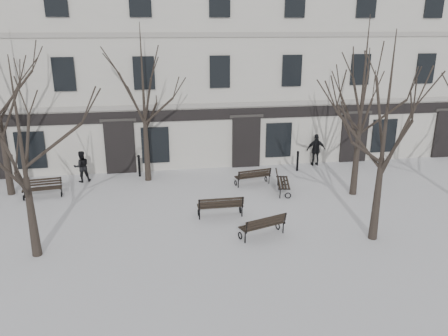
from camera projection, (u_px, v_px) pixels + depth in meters
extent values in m
plane|color=silver|center=(200.00, 231.00, 17.22)|extent=(100.00, 100.00, 0.00)
cube|color=#B9B5AB|center=(177.00, 63.00, 27.72)|extent=(40.00, 10.00, 11.00)
cube|color=#9B968E|center=(183.00, 106.00, 23.59)|extent=(40.00, 0.12, 0.25)
cube|color=#9B968E|center=(181.00, 35.00, 22.45)|extent=(40.00, 0.12, 0.25)
cube|color=black|center=(184.00, 115.00, 23.73)|extent=(40.00, 0.10, 0.60)
cube|color=black|center=(31.00, 150.00, 22.99)|extent=(1.50, 0.14, 2.00)
cube|color=black|center=(120.00, 147.00, 23.69)|extent=(1.60, 0.22, 2.90)
cube|color=#2D2B28|center=(118.00, 120.00, 23.19)|extent=(1.90, 0.08, 0.18)
cube|color=black|center=(155.00, 145.00, 23.98)|extent=(1.50, 0.14, 2.00)
cube|color=black|center=(246.00, 142.00, 24.76)|extent=(1.60, 0.22, 2.90)
cube|color=#2D2B28|center=(247.00, 116.00, 24.26)|extent=(1.90, 0.08, 0.18)
cube|color=black|center=(278.00, 140.00, 25.04)|extent=(1.50, 0.14, 2.00)
cube|color=black|center=(354.00, 138.00, 25.75)|extent=(1.60, 0.22, 2.90)
cube|color=#2D2B28|center=(356.00, 113.00, 25.24)|extent=(1.90, 0.08, 0.18)
cube|color=black|center=(384.00, 136.00, 26.03)|extent=(1.50, 0.14, 2.00)
cube|color=black|center=(446.00, 134.00, 26.66)|extent=(1.60, 0.22, 2.90)
cube|color=black|center=(64.00, 74.00, 22.10)|extent=(1.10, 0.14, 1.70)
cube|color=black|center=(144.00, 73.00, 22.71)|extent=(1.10, 0.14, 1.70)
cube|color=black|center=(220.00, 72.00, 23.32)|extent=(1.10, 0.14, 1.70)
cube|color=black|center=(220.00, 0.00, 22.20)|extent=(1.10, 0.14, 1.70)
cube|color=black|center=(292.00, 71.00, 23.93)|extent=(1.10, 0.14, 1.70)
cube|color=black|center=(295.00, 0.00, 22.81)|extent=(1.10, 0.14, 1.70)
cube|color=black|center=(360.00, 69.00, 24.53)|extent=(1.10, 0.14, 1.70)
cube|color=black|center=(367.00, 1.00, 23.42)|extent=(1.10, 0.14, 1.70)
cube|color=black|center=(425.00, 68.00, 25.14)|extent=(1.10, 0.14, 1.70)
cube|color=black|center=(435.00, 2.00, 24.03)|extent=(1.10, 0.14, 1.70)
cone|color=black|center=(32.00, 218.00, 15.00)|extent=(0.34, 0.34, 2.90)
cone|color=black|center=(377.00, 199.00, 16.17)|extent=(0.34, 0.34, 3.21)
cone|color=black|center=(6.00, 157.00, 20.46)|extent=(0.34, 0.34, 3.74)
cone|color=black|center=(147.00, 150.00, 22.47)|extent=(0.34, 0.34, 3.33)
cone|color=black|center=(356.00, 160.00, 20.54)|extent=(0.34, 0.34, 3.44)
torus|color=black|center=(278.00, 226.00, 17.35)|extent=(0.15, 0.30, 0.30)
cylinder|color=black|center=(283.00, 228.00, 17.01)|extent=(0.05, 0.05, 0.46)
cube|color=black|center=(281.00, 221.00, 17.09)|extent=(0.23, 0.55, 0.05)
torus|color=black|center=(240.00, 236.00, 16.56)|extent=(0.15, 0.30, 0.30)
cylinder|color=black|center=(245.00, 238.00, 16.23)|extent=(0.05, 0.05, 0.46)
cube|color=black|center=(243.00, 230.00, 16.31)|extent=(0.23, 0.55, 0.05)
cube|color=black|center=(259.00, 223.00, 16.88)|extent=(1.76, 0.69, 0.04)
cube|color=black|center=(261.00, 224.00, 16.76)|extent=(1.76, 0.69, 0.04)
cube|color=black|center=(263.00, 225.00, 16.64)|extent=(1.76, 0.69, 0.04)
cube|color=black|center=(265.00, 227.00, 16.53)|extent=(1.76, 0.69, 0.04)
cube|color=black|center=(266.00, 224.00, 16.45)|extent=(1.74, 0.64, 0.09)
cube|color=black|center=(266.00, 221.00, 16.39)|extent=(1.74, 0.64, 0.09)
cube|color=black|center=(267.00, 219.00, 16.34)|extent=(1.74, 0.64, 0.09)
cylinder|color=black|center=(285.00, 218.00, 16.81)|extent=(0.09, 0.15, 0.51)
cylinder|color=black|center=(246.00, 228.00, 16.02)|extent=(0.09, 0.15, 0.51)
torus|color=black|center=(240.00, 210.00, 18.88)|extent=(0.06, 0.31, 0.31)
cylinder|color=black|center=(242.00, 211.00, 18.49)|extent=(0.05, 0.05, 0.48)
cube|color=black|center=(241.00, 204.00, 18.60)|extent=(0.06, 0.59, 0.05)
torus|color=black|center=(198.00, 213.00, 18.59)|extent=(0.06, 0.31, 0.31)
cylinder|color=black|center=(199.00, 214.00, 18.20)|extent=(0.05, 0.05, 0.48)
cube|color=black|center=(199.00, 207.00, 18.31)|extent=(0.06, 0.59, 0.05)
cube|color=black|center=(219.00, 203.00, 18.67)|extent=(1.92, 0.11, 0.04)
cube|color=black|center=(220.00, 205.00, 18.53)|extent=(1.92, 0.11, 0.04)
cube|color=black|center=(220.00, 206.00, 18.39)|extent=(1.92, 0.11, 0.04)
cube|color=black|center=(221.00, 207.00, 18.25)|extent=(1.92, 0.11, 0.04)
cube|color=black|center=(221.00, 205.00, 18.16)|extent=(1.92, 0.05, 0.10)
cube|color=black|center=(221.00, 202.00, 18.10)|extent=(1.92, 0.05, 0.10)
cube|color=black|center=(221.00, 199.00, 18.04)|extent=(1.92, 0.05, 0.10)
cylinder|color=black|center=(243.00, 202.00, 18.27)|extent=(0.04, 0.15, 0.53)
cylinder|color=black|center=(199.00, 205.00, 17.98)|extent=(0.04, 0.15, 0.53)
torus|color=black|center=(24.00, 198.00, 20.20)|extent=(0.08, 0.29, 0.28)
cylinder|color=black|center=(24.00, 194.00, 20.50)|extent=(0.05, 0.05, 0.44)
cube|color=black|center=(23.00, 191.00, 20.27)|extent=(0.11, 0.54, 0.05)
torus|color=black|center=(61.00, 194.00, 20.64)|extent=(0.08, 0.29, 0.28)
cylinder|color=black|center=(62.00, 190.00, 20.94)|extent=(0.05, 0.05, 0.44)
cube|color=black|center=(61.00, 187.00, 20.71)|extent=(0.11, 0.54, 0.05)
cube|color=black|center=(42.00, 190.00, 20.29)|extent=(1.75, 0.30, 0.03)
cube|color=black|center=(42.00, 189.00, 20.41)|extent=(1.75, 0.30, 0.03)
cube|color=black|center=(42.00, 188.00, 20.54)|extent=(1.75, 0.30, 0.03)
cube|color=black|center=(43.00, 187.00, 20.66)|extent=(1.75, 0.30, 0.03)
cube|color=black|center=(42.00, 184.00, 20.66)|extent=(1.74, 0.25, 0.09)
cube|color=black|center=(42.00, 182.00, 20.64)|extent=(1.74, 0.25, 0.09)
cube|color=black|center=(42.00, 179.00, 20.62)|extent=(1.74, 0.25, 0.09)
cylinder|color=black|center=(23.00, 185.00, 20.44)|extent=(0.06, 0.14, 0.48)
cylinder|color=black|center=(61.00, 182.00, 20.88)|extent=(0.06, 0.14, 0.48)
torus|color=black|center=(266.00, 179.00, 22.71)|extent=(0.11, 0.30, 0.29)
cylinder|color=black|center=(269.00, 180.00, 22.36)|extent=(0.05, 0.05, 0.45)
cube|color=black|center=(268.00, 174.00, 22.46)|extent=(0.16, 0.55, 0.05)
torus|color=black|center=(236.00, 183.00, 22.14)|extent=(0.11, 0.30, 0.29)
cylinder|color=black|center=(238.00, 184.00, 21.80)|extent=(0.05, 0.05, 0.45)
cube|color=black|center=(237.00, 178.00, 21.89)|extent=(0.16, 0.55, 0.05)
cube|color=black|center=(251.00, 175.00, 22.36)|extent=(1.79, 0.44, 0.04)
cube|color=black|center=(252.00, 175.00, 22.24)|extent=(1.79, 0.44, 0.04)
cube|color=black|center=(253.00, 176.00, 22.11)|extent=(1.79, 0.44, 0.04)
cube|color=black|center=(254.00, 177.00, 21.99)|extent=(1.79, 0.44, 0.04)
cube|color=black|center=(255.00, 175.00, 21.91)|extent=(1.78, 0.39, 0.09)
cube|color=black|center=(255.00, 173.00, 21.85)|extent=(1.78, 0.39, 0.09)
cube|color=black|center=(255.00, 171.00, 21.80)|extent=(1.78, 0.39, 0.09)
cylinder|color=black|center=(270.00, 172.00, 22.16)|extent=(0.07, 0.15, 0.50)
cylinder|color=black|center=(239.00, 176.00, 21.59)|extent=(0.07, 0.15, 0.50)
torus|color=black|center=(288.00, 196.00, 20.48)|extent=(0.30, 0.12, 0.30)
cylinder|color=black|center=(280.00, 194.00, 20.47)|extent=(0.05, 0.05, 0.47)
cube|color=black|center=(284.00, 189.00, 20.39)|extent=(0.57, 0.17, 0.05)
torus|color=black|center=(285.00, 183.00, 22.15)|extent=(0.30, 0.12, 0.30)
cylinder|color=black|center=(278.00, 181.00, 22.14)|extent=(0.05, 0.05, 0.47)
cube|color=black|center=(282.00, 177.00, 22.06)|extent=(0.57, 0.17, 0.05)
cube|color=black|center=(288.00, 182.00, 21.20)|extent=(0.50, 1.84, 0.04)
cube|color=black|center=(285.00, 182.00, 21.21)|extent=(0.50, 1.84, 0.04)
cube|color=black|center=(282.00, 182.00, 21.22)|extent=(0.50, 1.84, 0.04)
cube|color=black|center=(279.00, 182.00, 21.23)|extent=(0.50, 1.84, 0.04)
cube|color=black|center=(278.00, 180.00, 21.19)|extent=(0.44, 1.83, 0.09)
cube|color=black|center=(278.00, 177.00, 21.15)|extent=(0.44, 1.83, 0.09)
cube|color=black|center=(277.00, 175.00, 21.12)|extent=(0.44, 1.83, 0.09)
cylinder|color=black|center=(279.00, 185.00, 20.34)|extent=(0.15, 0.07, 0.51)
cylinder|color=black|center=(277.00, 173.00, 22.01)|extent=(0.15, 0.07, 0.51)
cylinder|color=black|center=(139.00, 167.00, 23.38)|extent=(0.13, 0.13, 1.11)
sphere|color=black|center=(139.00, 156.00, 23.20)|extent=(0.16, 0.16, 0.16)
cylinder|color=black|center=(297.00, 162.00, 24.30)|extent=(0.13, 0.13, 1.06)
sphere|color=black|center=(298.00, 152.00, 24.13)|extent=(0.15, 0.15, 0.15)
imported|color=black|center=(83.00, 181.00, 22.77)|extent=(0.95, 0.83, 1.64)
imported|color=black|center=(315.00, 165.00, 25.45)|extent=(1.12, 0.55, 1.85)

